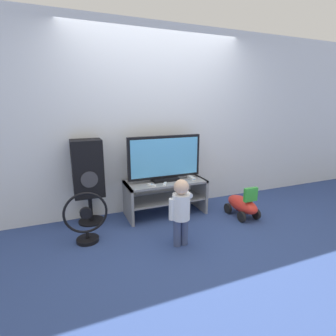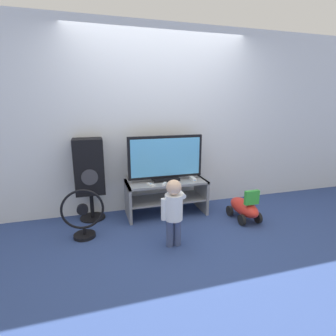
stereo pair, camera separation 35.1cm
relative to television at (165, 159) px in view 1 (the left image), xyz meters
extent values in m
plane|color=navy|center=(0.00, -0.26, -0.80)|extent=(16.00, 16.00, 0.00)
cube|color=silver|center=(0.00, 0.30, 0.50)|extent=(10.00, 0.06, 2.60)
cube|color=gray|center=(0.00, -0.02, -0.32)|extent=(1.11, 0.48, 0.03)
cube|color=gray|center=(0.00, -0.02, -0.58)|extent=(1.07, 0.44, 0.02)
cube|color=gray|center=(-0.54, -0.02, -0.55)|extent=(0.04, 0.48, 0.49)
cube|color=gray|center=(0.54, -0.02, -0.55)|extent=(0.04, 0.48, 0.49)
cube|color=black|center=(0.00, 0.00, -0.29)|extent=(0.37, 0.20, 0.04)
cube|color=black|center=(0.00, 0.00, 0.03)|extent=(1.04, 0.05, 0.59)
cube|color=#59B2EA|center=(0.00, -0.03, 0.03)|extent=(0.97, 0.01, 0.52)
cube|color=white|center=(0.37, -0.10, -0.29)|extent=(0.05, 0.17, 0.04)
cube|color=#3F8CE5|center=(0.37, -0.18, -0.29)|extent=(0.03, 0.00, 0.01)
cube|color=white|center=(-0.25, -0.17, -0.30)|extent=(0.09, 0.13, 0.02)
cylinder|color=#337FD8|center=(-0.25, -0.17, -0.28)|extent=(0.01, 0.01, 0.00)
cube|color=white|center=(-0.08, -0.19, -0.30)|extent=(0.09, 0.13, 0.02)
cylinder|color=#337FD8|center=(-0.08, -0.19, -0.28)|extent=(0.01, 0.01, 0.00)
cylinder|color=#3F4C72|center=(-0.20, -0.88, -0.64)|extent=(0.08, 0.08, 0.31)
cylinder|color=#3F4C72|center=(-0.12, -0.88, -0.64)|extent=(0.08, 0.08, 0.31)
cylinder|color=white|center=(-0.16, -0.88, -0.34)|extent=(0.19, 0.19, 0.28)
sphere|color=beige|center=(-0.16, -0.88, -0.12)|extent=(0.16, 0.16, 0.16)
cylinder|color=white|center=(-0.27, -0.88, -0.36)|extent=(0.06, 0.06, 0.24)
cylinder|color=white|center=(-0.05, -0.76, -0.24)|extent=(0.06, 0.24, 0.06)
sphere|color=beige|center=(-0.05, -0.64, -0.24)|extent=(0.07, 0.07, 0.07)
cube|color=white|center=(-0.05, -0.60, -0.24)|extent=(0.03, 0.13, 0.02)
cylinder|color=black|center=(-1.02, 0.11, -0.79)|extent=(0.34, 0.34, 0.02)
cylinder|color=black|center=(-1.02, 0.11, -0.62)|extent=(0.05, 0.05, 0.37)
cube|color=black|center=(-1.02, 0.11, -0.06)|extent=(0.38, 0.28, 0.73)
cylinder|color=#38383D|center=(-1.02, -0.04, -0.17)|extent=(0.21, 0.01, 0.21)
cylinder|color=black|center=(-1.12, -0.41, -0.78)|extent=(0.25, 0.25, 0.04)
cylinder|color=black|center=(-1.12, -0.41, -0.72)|extent=(0.04, 0.04, 0.08)
torus|color=black|center=(-1.12, -0.41, -0.45)|extent=(0.49, 0.03, 0.49)
cylinder|color=black|center=(-1.12, -0.41, -0.45)|extent=(0.13, 0.05, 0.13)
ellipsoid|color=red|center=(0.96, -0.51, -0.63)|extent=(0.24, 0.57, 0.21)
cube|color=green|center=(0.96, -0.66, -0.43)|extent=(0.20, 0.05, 0.18)
cylinder|color=black|center=(0.84, -0.35, -0.73)|extent=(0.04, 0.14, 0.14)
cylinder|color=black|center=(1.08, -0.35, -0.73)|extent=(0.04, 0.14, 0.14)
cylinder|color=black|center=(0.84, -0.66, -0.73)|extent=(0.04, 0.14, 0.14)
cylinder|color=black|center=(1.08, -0.66, -0.73)|extent=(0.04, 0.14, 0.14)
camera|label=1|loc=(-1.30, -3.28, 0.74)|focal=28.00mm
camera|label=2|loc=(-0.96, -3.39, 0.74)|focal=28.00mm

